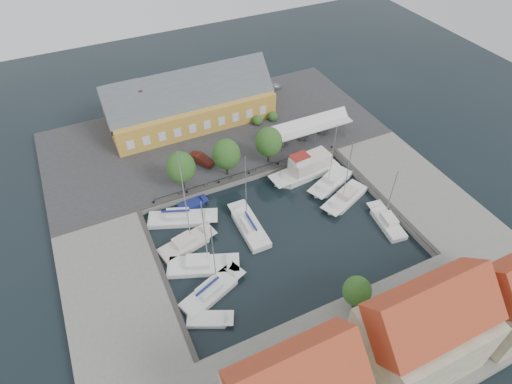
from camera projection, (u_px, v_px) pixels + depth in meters
ground at (275, 227)px, 59.08m from camera, size 140.00×140.00×0.00m
north_quay at (214, 135)px, 73.83m from camera, size 56.00×26.00×1.00m
west_quay at (117, 295)px, 50.54m from camera, size 12.00×24.00×1.00m
east_quay at (411, 187)px, 64.30m from camera, size 12.00×24.00×1.00m
south_bank at (366, 358)px, 44.95m from camera, size 56.00×14.00×1.00m
quay_edge_fittings at (260, 200)px, 61.47m from camera, size 56.00×24.72×0.40m
warehouse at (187, 104)px, 73.84m from camera, size 28.56×14.00×9.55m
tent_canopy at (310, 125)px, 70.44m from camera, size 14.00×4.00×2.83m
quay_trees at (226, 154)px, 62.98m from camera, size 18.20×4.20×6.30m
car_silver at (270, 87)px, 83.52m from camera, size 4.29×1.85×1.44m
car_red at (201, 159)px, 67.17m from camera, size 3.53×4.51×1.43m
center_sailboat at (249, 227)px, 58.53m from camera, size 2.87×9.27×12.59m
trawler at (307, 169)px, 66.50m from camera, size 11.75×4.42×5.00m
east_boat_a at (331, 182)px, 65.33m from camera, size 8.79×5.88×11.96m
east_boat_b at (345, 198)px, 62.80m from camera, size 8.82×5.75×11.57m
east_boat_c at (387, 222)px, 59.31m from camera, size 3.25×7.64×9.65m
west_boat_a at (181, 219)px, 59.75m from camera, size 9.96×6.09×12.74m
west_boat_b at (186, 244)px, 56.45m from camera, size 8.28×4.50×10.92m
west_boat_c at (201, 266)px, 53.86m from camera, size 9.46×6.01×12.22m
west_boat_d at (212, 292)px, 51.12m from camera, size 9.06×5.63×11.73m
launch_sw at (209, 320)px, 48.59m from camera, size 5.64×4.08×0.98m
launch_nw at (193, 205)px, 62.04m from camera, size 4.59×2.26×0.88m
townhouses at (407, 344)px, 40.42m from camera, size 36.30×8.50×12.00m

